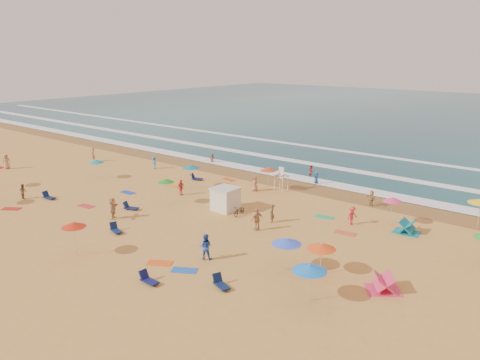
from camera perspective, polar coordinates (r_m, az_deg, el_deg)
The scene contains 13 objects.
ground at distance 43.16m, azimuth -5.04°, elevation -3.54°, with size 220.00×220.00×0.00m, color gold.
ocean at distance 117.47m, azimuth 25.16°, elevation 7.01°, with size 220.00×140.00×0.18m, color #0C4756.
wet_sand at distance 52.40m, azimuth 4.55°, elevation -0.14°, with size 220.00×220.00×0.00m, color olive.
surf_foam at distance 59.61m, azimuth 9.42°, elevation 1.68°, with size 200.00×18.70×0.05m.
cabana at distance 42.46m, azimuth -1.79°, elevation -2.39°, with size 2.00×2.00×2.00m, color white.
cabana_roof at distance 42.15m, azimuth -1.80°, elevation -1.02°, with size 2.20×2.20×0.12m, color silver.
bicycle at distance 41.25m, azimuth -0.07°, elevation -3.75°, with size 0.57×1.64×0.86m, color black.
lifeguard_stand at distance 48.70m, azimuth 5.05°, elevation -0.07°, with size 1.20×1.20×2.10m, color white, non-canonical shape.
beach_umbrellas at distance 38.58m, azimuth 2.04°, elevation -2.40°, with size 47.98×27.19×0.79m.
loungers at distance 35.67m, azimuth -1.34°, elevation -7.31°, with size 48.96×20.19×0.34m.
towels at distance 42.48m, azimuth -10.04°, elevation -4.02°, with size 29.11×27.56×0.03m.
popup_tents at distance 34.73m, azimuth 18.60°, elevation -8.03°, with size 4.70×12.34×1.20m.
beachgoers at distance 45.48m, azimuth -2.49°, elevation -1.46°, with size 55.27×26.47×2.13m.
Camera 1 is at (28.78, -29.05, 13.82)m, focal length 35.00 mm.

